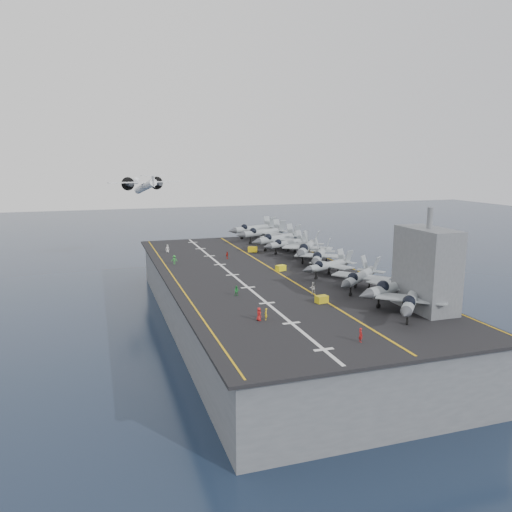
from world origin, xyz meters
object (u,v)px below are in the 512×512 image
object	(u,v)px
tow_cart_a	(322,299)
transport_plane	(145,186)
island_superstructure	(427,259)
fighter_jet_0	(411,298)

from	to	relation	value
tow_cart_a	transport_plane	bearing A→B (deg)	102.17
island_superstructure	tow_cart_a	bearing A→B (deg)	149.28
island_superstructure	tow_cart_a	distance (m)	16.55
island_superstructure	transport_plane	world-z (taller)	transport_plane
island_superstructure	tow_cart_a	xyz separation A→B (m)	(-12.91, 7.67, -6.95)
tow_cart_a	transport_plane	xyz separation A→B (m)	(-17.88, 82.95, 13.34)
fighter_jet_0	tow_cart_a	bearing A→B (deg)	132.61
fighter_jet_0	transport_plane	distance (m)	97.31
fighter_jet_0	transport_plane	size ratio (longest dim) A/B	0.71
island_superstructure	fighter_jet_0	bearing A→B (deg)	-150.38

